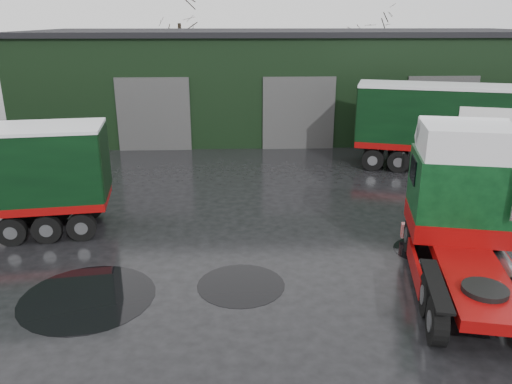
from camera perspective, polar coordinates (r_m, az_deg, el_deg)
ground at (r=15.27m, az=3.71°, el=-7.95°), size 100.00×100.00×0.00m
warehouse at (r=33.91m, az=3.65°, el=12.68°), size 32.40×12.40×6.30m
hero_tractor at (r=13.86m, az=23.70°, el=-2.87°), size 4.31×7.33×4.26m
lorry_right at (r=25.90m, az=24.93°, el=6.47°), size 15.71×7.21×4.10m
tree_back_a at (r=43.79m, az=-8.64°, el=16.05°), size 4.40×4.40×9.50m
tree_back_b at (r=45.14m, az=12.78°, el=14.62°), size 4.40×4.40×7.50m
puddle_0 at (r=14.01m, az=-1.73°, el=-10.57°), size 2.43×2.43×0.01m
puddle_1 at (r=16.82m, az=18.82°, el=-6.34°), size 2.01×2.01×0.01m
puddle_2 at (r=14.16m, az=-18.67°, el=-11.32°), size 3.54×3.54×0.01m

